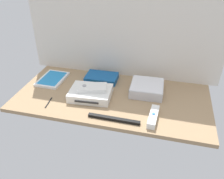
% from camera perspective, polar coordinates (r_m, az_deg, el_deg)
% --- Properties ---
extents(ground_plane, '(1.00, 0.48, 0.02)m').
position_cam_1_polar(ground_plane, '(1.24, 0.00, -1.96)').
color(ground_plane, '#9E7F5B').
rests_on(ground_plane, ground).
extents(back_wall, '(1.10, 0.01, 0.64)m').
position_cam_1_polar(back_wall, '(1.32, 2.73, 16.01)').
color(back_wall, silver).
rests_on(back_wall, ground).
extents(game_console, '(0.22, 0.18, 0.04)m').
position_cam_1_polar(game_console, '(1.22, -5.18, -0.91)').
color(game_console, white).
rests_on(game_console, ground_plane).
extents(mini_computer, '(0.18, 0.18, 0.05)m').
position_cam_1_polar(mini_computer, '(1.26, 8.43, 0.34)').
color(mini_computer, silver).
rests_on(mini_computer, ground_plane).
extents(game_case, '(0.14, 0.19, 0.02)m').
position_cam_1_polar(game_case, '(1.42, -14.20, 2.48)').
color(game_case, white).
rests_on(game_case, ground_plane).
extents(network_router, '(0.18, 0.13, 0.03)m').
position_cam_1_polar(network_router, '(1.37, -2.53, 2.84)').
color(network_router, '#145193').
rests_on(network_router, ground_plane).
extents(remote_wand, '(0.04, 0.15, 0.03)m').
position_cam_1_polar(remote_wand, '(1.09, 9.94, -6.49)').
color(remote_wand, white).
rests_on(remote_wand, ground_plane).
extents(remote_classic_pad, '(0.16, 0.11, 0.02)m').
position_cam_1_polar(remote_classic_pad, '(1.21, -4.78, 0.45)').
color(remote_classic_pad, white).
rests_on(remote_classic_pad, game_console).
extents(sensor_bar, '(0.24, 0.02, 0.01)m').
position_cam_1_polar(sensor_bar, '(1.07, 0.44, -7.13)').
color(sensor_bar, black).
rests_on(sensor_bar, ground_plane).
extents(stylus_pen, '(0.02, 0.09, 0.01)m').
position_cam_1_polar(stylus_pen, '(1.22, -15.11, -3.00)').
color(stylus_pen, black).
rests_on(stylus_pen, ground_plane).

